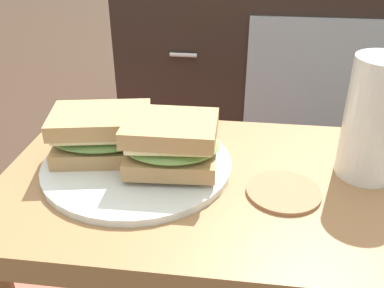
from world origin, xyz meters
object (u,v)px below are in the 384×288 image
at_px(sandwich_back, 171,143).
at_px(tv_cabinet, 269,71).
at_px(beer_glass, 375,120).
at_px(plate, 137,164).
at_px(coaster, 284,192).
at_px(sandwich_front, 102,134).

bearing_deg(sandwich_back, tv_cabinet, 79.62).
height_order(tv_cabinet, beer_glass, beer_glass).
relative_size(tv_cabinet, sandwich_back, 7.17).
distance_m(tv_cabinet, plate, 0.98).
bearing_deg(coaster, beer_glass, 29.53).
bearing_deg(sandwich_back, beer_glass, 8.26).
bearing_deg(coaster, plate, 169.18).
xyz_separation_m(sandwich_front, beer_glass, (0.36, 0.01, 0.04)).
xyz_separation_m(tv_cabinet, coaster, (-0.02, -0.97, 0.17)).
height_order(tv_cabinet, plate, tv_cabinet).
distance_m(plate, sandwich_front, 0.07).
bearing_deg(tv_cabinet, coaster, -91.45).
height_order(sandwich_front, sandwich_back, sandwich_back).
relative_size(sandwich_front, coaster, 1.69).
relative_size(tv_cabinet, beer_glass, 5.86).
xyz_separation_m(tv_cabinet, sandwich_front, (-0.28, -0.92, 0.21)).
relative_size(plate, coaster, 2.76).
bearing_deg(sandwich_back, coaster, -9.75).
bearing_deg(sandwich_front, tv_cabinet, 73.30).
bearing_deg(sandwich_front, coaster, -11.44).
distance_m(tv_cabinet, sandwich_back, 0.99).
relative_size(tv_cabinet, plate, 3.64).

